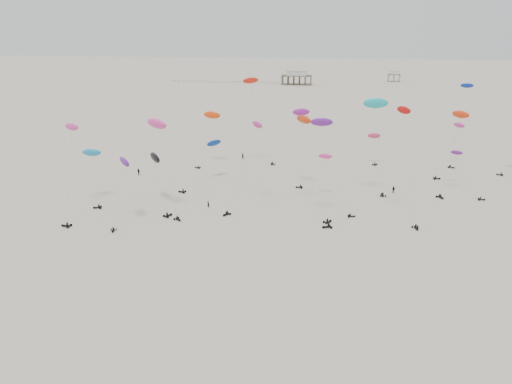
% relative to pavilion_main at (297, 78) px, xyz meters
% --- Properties ---
extents(ground_plane, '(900.00, 900.00, 0.00)m').
position_rel_pavilion_main_xyz_m(ground_plane, '(10.00, -150.00, -4.22)').
color(ground_plane, beige).
extents(pavilion_main, '(21.00, 13.00, 9.80)m').
position_rel_pavilion_main_xyz_m(pavilion_main, '(0.00, 0.00, 0.00)').
color(pavilion_main, brown).
rests_on(pavilion_main, ground).
extents(pavilion_small, '(9.00, 7.00, 8.00)m').
position_rel_pavilion_main_xyz_m(pavilion_small, '(70.00, 30.00, -0.74)').
color(pavilion_small, brown).
rests_on(pavilion_small, ground).
extents(pier_fence, '(80.20, 0.20, 1.50)m').
position_rel_pavilion_main_xyz_m(pier_fence, '(-52.00, -0.00, -3.45)').
color(pier_fence, black).
rests_on(pier_fence, ground).
extents(rig_0, '(5.90, 12.34, 24.04)m').
position_rel_pavilion_main_xyz_m(rig_0, '(40.59, -254.01, 10.95)').
color(rig_0, black).
rests_on(rig_0, ground).
extents(rig_1, '(10.21, 14.80, 24.37)m').
position_rel_pavilion_main_xyz_m(rig_1, '(20.55, -251.77, 9.28)').
color(rig_1, black).
rests_on(rig_1, ground).
extents(rig_2, '(7.08, 8.90, 13.02)m').
position_rel_pavilion_main_xyz_m(rig_2, '(-29.68, -252.91, 4.61)').
color(rig_2, black).
rests_on(rig_2, ground).
extents(rig_3, '(8.25, 12.70, 20.27)m').
position_rel_pavilion_main_xyz_m(rig_3, '(6.41, -251.89, 7.96)').
color(rig_3, black).
rests_on(rig_3, ground).
extents(rig_4, '(6.74, 8.29, 20.53)m').
position_rel_pavilion_main_xyz_m(rig_4, '(54.00, -235.79, 9.87)').
color(rig_4, black).
rests_on(rig_4, ground).
extents(rig_5, '(3.85, 3.74, 9.47)m').
position_rel_pavilion_main_xyz_m(rig_5, '(37.74, -209.80, 2.04)').
color(rig_5, black).
rests_on(rig_5, ground).
extents(rig_6, '(4.70, 10.12, 14.33)m').
position_rel_pavilion_main_xyz_m(rig_6, '(-17.19, -264.71, 7.07)').
color(rig_6, black).
rests_on(rig_6, ground).
extents(rig_7, '(6.24, 14.82, 15.25)m').
position_rel_pavilion_main_xyz_m(rig_7, '(58.45, -231.25, 1.30)').
color(rig_7, black).
rests_on(rig_7, ground).
extents(rig_8, '(10.58, 5.51, 25.60)m').
position_rel_pavilion_main_xyz_m(rig_8, '(2.44, -213.44, 15.64)').
color(rig_8, black).
rests_on(rig_8, ground).
extents(rig_9, '(6.86, 15.39, 21.74)m').
position_rel_pavilion_main_xyz_m(rig_9, '(-30.76, -261.02, 7.76)').
color(rig_9, black).
rests_on(rig_9, ground).
extents(rig_10, '(5.08, 6.14, 18.47)m').
position_rel_pavilion_main_xyz_m(rig_10, '(17.82, -233.91, 10.88)').
color(rig_10, black).
rests_on(rig_10, ground).
extents(rig_11, '(8.77, 15.81, 17.70)m').
position_rel_pavilion_main_xyz_m(rig_11, '(25.45, -245.18, 2.89)').
color(rig_11, black).
rests_on(rig_11, ground).
extents(rig_12, '(5.75, 9.43, 21.70)m').
position_rel_pavilion_main_xyz_m(rig_12, '(23.18, -256.56, 11.76)').
color(rig_12, black).
rests_on(rig_12, ground).
extents(rig_13, '(8.51, 16.95, 16.70)m').
position_rel_pavilion_main_xyz_m(rig_13, '(-6.95, -233.54, 3.75)').
color(rig_13, black).
rests_on(rig_13, ground).
extents(rig_14, '(9.87, 9.97, 21.21)m').
position_rel_pavilion_main_xyz_m(rig_14, '(-11.78, -256.99, 13.29)').
color(rig_14, black).
rests_on(rig_14, ground).
extents(rig_15, '(6.98, 4.71, 23.64)m').
position_rel_pavilion_main_xyz_m(rig_15, '(35.21, -238.02, 15.11)').
color(rig_15, black).
rests_on(rig_15, ground).
extents(rig_16, '(9.51, 14.49, 14.72)m').
position_rel_pavilion_main_xyz_m(rig_16, '(-14.48, -252.17, 4.61)').
color(rig_16, black).
rests_on(rig_16, ground).
extents(rig_18, '(8.55, 9.81, 15.52)m').
position_rel_pavilion_main_xyz_m(rig_18, '(57.32, -218.71, 4.53)').
color(rig_18, black).
rests_on(rig_18, ground).
extents(rig_19, '(6.65, 10.25, 16.34)m').
position_rel_pavilion_main_xyz_m(rig_19, '(-10.51, -215.09, 8.85)').
color(rig_19, black).
rests_on(rig_19, ground).
extents(rig_20, '(5.21, 4.92, 24.31)m').
position_rel_pavilion_main_xyz_m(rig_20, '(61.44, -209.05, 11.70)').
color(rig_20, black).
rests_on(rig_20, ground).
extents(spectator_0, '(0.83, 0.75, 1.88)m').
position_rel_pavilion_main_xyz_m(spectator_0, '(-2.21, -253.94, -4.22)').
color(spectator_0, black).
rests_on(spectator_0, ground).
extents(spectator_1, '(1.15, 0.84, 2.12)m').
position_rel_pavilion_main_xyz_m(spectator_1, '(40.77, -237.19, -4.22)').
color(spectator_1, black).
rests_on(spectator_1, ground).
extents(spectator_2, '(1.54, 1.28, 2.29)m').
position_rel_pavilion_main_xyz_m(spectator_2, '(-27.54, -231.38, -4.22)').
color(spectator_2, black).
rests_on(spectator_2, ground).
extents(spectator_3, '(0.95, 0.76, 2.29)m').
position_rel_pavilion_main_xyz_m(spectator_3, '(-1.96, -209.67, -4.22)').
color(spectator_3, black).
rests_on(spectator_3, ground).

